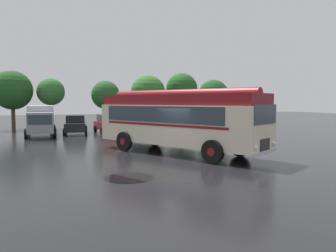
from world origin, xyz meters
TOP-DOWN VIEW (x-y plane):
  - ground_plane at (0.00, 0.00)m, footprint 120.00×120.00m
  - vintage_bus at (0.06, 0.96)m, footprint 6.96×10.03m
  - car_near_left at (-4.19, 14.03)m, footprint 2.33×4.37m
  - car_mid_left at (-1.36, 14.07)m, footprint 2.21×4.32m
  - car_mid_right at (1.27, 13.75)m, footprint 2.14×4.29m
  - box_van at (-7.01, 13.65)m, footprint 2.37×5.79m
  - tree_far_left at (-9.78, 20.99)m, footprint 3.92×3.92m
  - tree_left_of_centre at (-6.03, 20.69)m, footprint 2.82×2.82m
  - tree_centre at (-0.60, 19.37)m, footprint 3.00×3.00m
  - tree_right_of_centre at (4.65, 20.92)m, footprint 4.01×4.01m
  - tree_far_right at (8.88, 20.99)m, footprint 3.77×3.77m
  - tree_extra_right at (12.61, 19.76)m, footprint 3.67×3.67m
  - puddle_patch at (-3.84, -3.74)m, footprint 1.85×1.85m

SIDE VIEW (x-z plane):
  - ground_plane at x=0.00m, z-range 0.00..0.00m
  - puddle_patch at x=-3.84m, z-range 0.00..0.01m
  - car_near_left at x=-4.19m, z-range 0.02..1.68m
  - car_mid_left at x=-1.36m, z-range 0.02..1.68m
  - car_mid_right at x=1.27m, z-range 0.02..1.68m
  - box_van at x=-7.01m, z-range 0.11..2.61m
  - vintage_bus at x=0.06m, z-range 0.15..3.64m
  - tree_centre at x=-0.60m, z-range 0.97..6.02m
  - tree_extra_right at x=12.61m, z-range 0.88..6.35m
  - tree_left_of_centre at x=-6.03m, z-range 1.16..6.42m
  - tree_right_of_centre at x=4.65m, z-range 0.90..6.79m
  - tree_far_left at x=-9.78m, z-range 1.12..7.05m
  - tree_far_right at x=8.88m, z-range 1.29..7.55m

